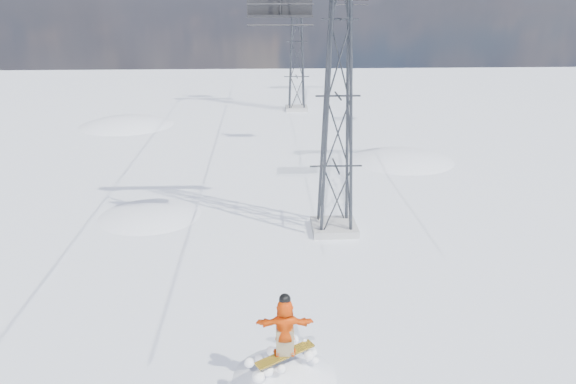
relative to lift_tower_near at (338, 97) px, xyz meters
name	(u,v)px	position (x,y,z in m)	size (l,w,h in m)	color
ground	(341,348)	(-0.80, -8.00, -5.47)	(120.00, 120.00, 0.00)	white
snow_terrain	(225,284)	(-5.57, 13.24, -15.06)	(39.00, 37.00, 22.00)	white
lift_tower_near	(338,97)	(0.00, 0.00, 0.00)	(5.20, 1.80, 11.43)	#999999
lift_tower_far	(297,42)	(0.00, 25.00, 0.00)	(5.20, 1.80, 11.43)	#999999
lift_chair_near	(280,9)	(-2.20, -0.96, 3.17)	(2.23, 0.64, 2.76)	black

